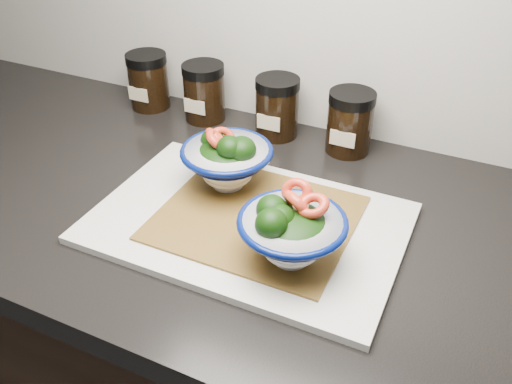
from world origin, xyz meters
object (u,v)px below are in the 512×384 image
at_px(bowl_right, 291,231).
at_px(spice_jar_c, 277,107).
at_px(bowl_left, 227,160).
at_px(spice_jar_b, 204,92).
at_px(spice_jar_d, 350,122).
at_px(spice_jar_a, 148,81).
at_px(cutting_board, 248,223).

height_order(bowl_right, spice_jar_c, bowl_right).
distance_m(bowl_left, spice_jar_b, 0.27).
xyz_separation_m(bowl_left, spice_jar_d, (0.13, 0.21, -0.00)).
bearing_deg(spice_jar_d, spice_jar_a, 180.00).
relative_size(cutting_board, spice_jar_d, 3.98).
xyz_separation_m(spice_jar_b, spice_jar_d, (0.30, 0.00, 0.00)).
xyz_separation_m(cutting_board, bowl_left, (-0.07, 0.07, 0.06)).
bearing_deg(spice_jar_c, bowl_right, -63.96).
relative_size(cutting_board, spice_jar_b, 3.98).
bearing_deg(spice_jar_c, spice_jar_b, 180.00).
bearing_deg(spice_jar_c, cutting_board, -75.12).
bearing_deg(spice_jar_d, spice_jar_b, 180.00).
distance_m(bowl_right, spice_jar_a, 0.56).
distance_m(spice_jar_a, spice_jar_d, 0.43).
bearing_deg(spice_jar_d, spice_jar_c, 180.00).
bearing_deg(spice_jar_d, bowl_left, -122.32).
height_order(bowl_left, spice_jar_b, bowl_left).
bearing_deg(cutting_board, spice_jar_a, 142.36).
bearing_deg(bowl_left, spice_jar_c, 91.69).
height_order(bowl_left, spice_jar_c, bowl_left).
height_order(cutting_board, spice_jar_d, spice_jar_d).
xyz_separation_m(cutting_board, spice_jar_b, (-0.23, 0.28, 0.05)).
bearing_deg(spice_jar_a, cutting_board, -37.64).
distance_m(spice_jar_a, spice_jar_c, 0.29).
bearing_deg(spice_jar_b, bowl_left, -52.61).
height_order(spice_jar_a, spice_jar_d, same).
relative_size(spice_jar_a, spice_jar_d, 1.00).
bearing_deg(spice_jar_c, bowl_left, -88.31).
relative_size(bowl_right, spice_jar_b, 1.27).
bearing_deg(bowl_right, spice_jar_a, 143.44).
bearing_deg(bowl_right, cutting_board, 148.12).
bearing_deg(bowl_right, spice_jar_b, 133.70).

